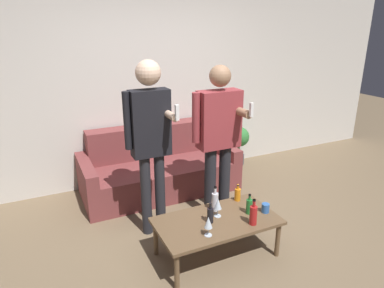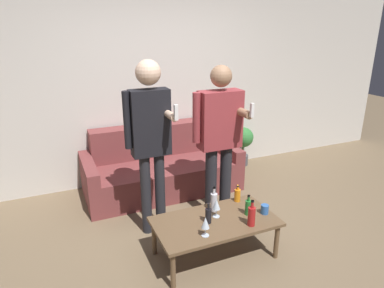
% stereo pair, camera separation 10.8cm
% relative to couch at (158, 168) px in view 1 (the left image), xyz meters
% --- Properties ---
extents(ground_plane, '(16.00, 16.00, 0.00)m').
position_rel_couch_xyz_m(ground_plane, '(0.12, -1.51, -0.29)').
color(ground_plane, '#756047').
extents(wall_back, '(8.00, 0.06, 2.70)m').
position_rel_couch_xyz_m(wall_back, '(0.12, 0.44, 1.06)').
color(wall_back, silver).
rests_on(wall_back, ground_plane).
extents(couch, '(1.96, 0.89, 0.81)m').
position_rel_couch_xyz_m(couch, '(0.00, 0.00, 0.00)').
color(couch, brown).
rests_on(couch, ground_plane).
extents(coffee_table, '(1.12, 0.61, 0.38)m').
position_rel_couch_xyz_m(coffee_table, '(0.01, -1.56, 0.06)').
color(coffee_table, brown).
rests_on(coffee_table, ground_plane).
extents(bottle_orange, '(0.06, 0.06, 0.20)m').
position_rel_couch_xyz_m(bottle_orange, '(0.33, -1.59, 0.17)').
color(bottle_orange, '#23752D').
rests_on(bottle_orange, coffee_table).
extents(bottle_green, '(0.06, 0.06, 0.19)m').
position_rel_couch_xyz_m(bottle_green, '(-0.07, -1.57, 0.17)').
color(bottle_green, black).
rests_on(bottle_green, coffee_table).
extents(bottle_dark, '(0.06, 0.06, 0.18)m').
position_rel_couch_xyz_m(bottle_dark, '(0.38, -1.33, 0.16)').
color(bottle_dark, orange).
rests_on(bottle_dark, coffee_table).
extents(bottle_yellow, '(0.07, 0.07, 0.25)m').
position_rel_couch_xyz_m(bottle_yellow, '(0.26, -1.76, 0.19)').
color(bottle_yellow, '#B21E1E').
rests_on(bottle_yellow, coffee_table).
extents(bottle_red, '(0.06, 0.06, 0.25)m').
position_rel_couch_xyz_m(bottle_red, '(0.07, -1.40, 0.19)').
color(bottle_red, silver).
rests_on(bottle_red, coffee_table).
extents(wine_glass_near, '(0.07, 0.07, 0.18)m').
position_rel_couch_xyz_m(wine_glass_near, '(-0.18, -1.74, 0.22)').
color(wine_glass_near, silver).
rests_on(wine_glass_near, coffee_table).
extents(wine_glass_far, '(0.07, 0.07, 0.18)m').
position_rel_couch_xyz_m(wine_glass_far, '(0.04, -1.51, 0.22)').
color(wine_glass_far, silver).
rests_on(wine_glass_far, coffee_table).
extents(cup_on_table, '(0.07, 0.07, 0.09)m').
position_rel_couch_xyz_m(cup_on_table, '(0.49, -1.64, 0.14)').
color(cup_on_table, '#3366B2').
rests_on(cup_on_table, coffee_table).
extents(person_standing_left, '(0.44, 0.44, 1.78)m').
position_rel_couch_xyz_m(person_standing_left, '(-0.39, -0.92, 0.79)').
color(person_standing_left, '#232328').
rests_on(person_standing_left, ground_plane).
extents(person_standing_right, '(0.54, 0.44, 1.69)m').
position_rel_couch_xyz_m(person_standing_right, '(0.38, -0.90, 0.70)').
color(person_standing_right, '#232328').
rests_on(person_standing_right, ground_plane).
extents(potted_plant, '(0.30, 0.30, 0.60)m').
position_rel_couch_xyz_m(potted_plant, '(1.42, 0.26, 0.11)').
color(potted_plant, '#4C4C51').
rests_on(potted_plant, ground_plane).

